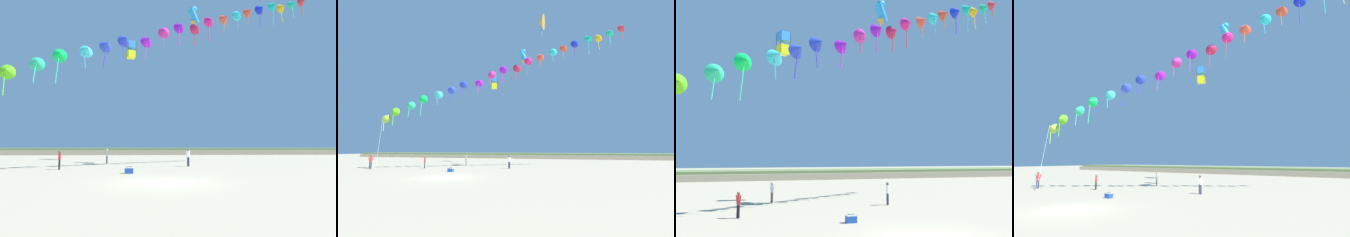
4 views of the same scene
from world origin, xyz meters
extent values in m
plane|color=tan|center=(0.00, 0.00, 0.00)|extent=(240.00, 240.00, 0.00)
cube|color=tan|center=(0.00, 47.92, 0.51)|extent=(120.00, 12.23, 1.01)
cube|color=#6B844C|center=(0.00, 47.92, 1.16)|extent=(120.00, 10.39, 0.58)
cylinder|color=#282D4C|center=(2.58, 10.63, 0.42)|extent=(0.12, 0.12, 0.83)
cylinder|color=#282D4C|center=(2.69, 10.74, 0.42)|extent=(0.12, 0.12, 0.83)
cylinder|color=white|center=(2.64, 10.68, 1.13)|extent=(0.22, 0.22, 0.59)
cylinder|color=white|center=(2.50, 10.55, 1.17)|extent=(0.20, 0.20, 0.56)
cylinder|color=white|center=(2.77, 10.82, 1.17)|extent=(0.20, 0.20, 0.56)
sphere|color=brown|center=(2.64, 10.68, 1.54)|extent=(0.23, 0.23, 0.23)
cylinder|color=black|center=(-7.98, 7.75, 0.38)|extent=(0.11, 0.11, 0.76)
cylinder|color=black|center=(-8.05, 7.86, 0.38)|extent=(0.11, 0.11, 0.76)
cylinder|color=red|center=(-8.01, 7.81, 1.03)|extent=(0.20, 0.20, 0.54)
cylinder|color=red|center=(-7.92, 7.67, 1.07)|extent=(0.16, 0.19, 0.51)
cylinder|color=red|center=(-8.11, 7.95, 1.07)|extent=(0.16, 0.19, 0.51)
sphere|color=brown|center=(-8.01, 7.81, 1.40)|extent=(0.21, 0.21, 0.21)
cylinder|color=#726656|center=(-5.44, 14.37, 0.40)|extent=(0.12, 0.12, 0.80)
cylinder|color=#726656|center=(-5.51, 14.49, 0.40)|extent=(0.12, 0.12, 0.80)
cylinder|color=white|center=(-5.47, 14.43, 1.08)|extent=(0.21, 0.21, 0.57)
cylinder|color=white|center=(-5.39, 14.27, 1.13)|extent=(0.16, 0.20, 0.54)
cylinder|color=white|center=(-5.56, 14.59, 1.13)|extent=(0.16, 0.20, 0.54)
sphere|color=tan|center=(-5.47, 14.43, 1.48)|extent=(0.22, 0.22, 0.22)
cylinder|color=#282D4C|center=(-14.04, 4.93, 0.44)|extent=(0.13, 0.13, 0.89)
cylinder|color=#282D4C|center=(-13.93, 5.04, 0.44)|extent=(0.13, 0.13, 0.89)
cylinder|color=red|center=(-13.99, 4.98, 1.20)|extent=(0.23, 0.23, 0.63)
cylinder|color=red|center=(-14.13, 4.84, 1.25)|extent=(0.21, 0.21, 0.60)
cylinder|color=red|center=(-13.84, 5.12, 1.25)|extent=(0.21, 0.21, 0.60)
sphere|color=brown|center=(-13.99, 4.98, 1.64)|extent=(0.24, 0.24, 0.24)
cone|color=#99C632|center=(-12.36, 5.18, 6.44)|extent=(1.37, 1.28, 1.22)
cylinder|color=#88E539|center=(-12.50, 5.13, 5.46)|extent=(0.21, 0.14, 1.51)
cone|color=#59CD18|center=(-11.17, 5.39, 7.27)|extent=(1.29, 1.09, 1.11)
cylinder|color=#4DE539|center=(-11.31, 5.34, 6.25)|extent=(0.11, 0.09, 1.61)
cone|color=#25CA84|center=(-9.41, 6.13, 8.17)|extent=(1.32, 1.15, 1.17)
cylinder|color=#39E5C6|center=(-9.55, 6.08, 7.27)|extent=(0.21, 0.09, 1.36)
cone|color=#0BD84B|center=(-7.92, 6.59, 9.00)|extent=(1.29, 1.07, 1.12)
cylinder|color=#39E598|center=(-8.06, 6.53, 7.73)|extent=(0.25, 0.08, 2.11)
cone|color=#38D4DE|center=(-6.02, 7.28, 9.66)|extent=(1.39, 1.30, 1.22)
cylinder|color=#39B1E5|center=(-6.17, 7.23, 8.81)|extent=(0.20, 0.09, 1.28)
cone|color=blue|center=(-4.59, 8.13, 10.44)|extent=(1.41, 1.33, 1.23)
cylinder|color=#4A39E5|center=(-4.73, 8.08, 9.33)|extent=(0.28, 0.10, 1.79)
cone|color=blue|center=(-3.14, 8.72, 11.20)|extent=(1.39, 1.30, 1.20)
cylinder|color=#4939E5|center=(-3.28, 8.66, 10.22)|extent=(0.23, 0.11, 1.53)
cone|color=#9F18D4|center=(-1.17, 9.42, 11.46)|extent=(1.40, 1.33, 1.23)
cylinder|color=#DE39E5|center=(-1.31, 9.36, 10.49)|extent=(0.25, 0.09, 1.49)
cone|color=#CC2694|center=(0.42, 9.88, 12.55)|extent=(1.23, 0.95, 1.12)
cylinder|color=#E53982|center=(0.28, 9.83, 11.71)|extent=(0.09, 0.14, 1.24)
cone|color=#8D15D3|center=(1.95, 10.44, 13.33)|extent=(1.33, 1.18, 1.16)
cylinder|color=#CF39E5|center=(1.81, 10.39, 12.27)|extent=(0.13, 0.12, 1.67)
cone|color=#C11C48|center=(3.63, 11.31, 13.64)|extent=(1.29, 1.08, 1.12)
cylinder|color=#E5393E|center=(3.49, 11.25, 12.62)|extent=(0.23, 0.09, 1.61)
cone|color=#E61B87|center=(5.15, 11.78, 14.67)|extent=(1.28, 1.06, 1.12)
cylinder|color=#E5396B|center=(5.01, 11.73, 13.47)|extent=(0.18, 0.17, 1.96)
cone|color=#EC4C36|center=(6.85, 12.22, 15.22)|extent=(1.36, 1.26, 1.18)
cylinder|color=orange|center=(6.71, 12.17, 14.38)|extent=(0.21, 0.10, 1.25)
cone|color=#1FD4DA|center=(8.50, 12.91, 16.01)|extent=(1.27, 1.02, 1.12)
cylinder|color=#39B6E5|center=(8.36, 12.86, 15.10)|extent=(0.20, 0.12, 1.38)
cone|color=#DA432D|center=(9.90, 13.56, 16.74)|extent=(1.36, 1.24, 1.20)
cylinder|color=orange|center=(9.76, 13.50, 15.84)|extent=(0.10, 0.18, 1.37)
cylinder|color=#5139E5|center=(11.29, 13.86, 16.10)|extent=(0.14, 0.13, 2.01)
cylinder|color=#39D7E5|center=(13.18, 14.64, 16.88)|extent=(0.12, 0.29, 2.18)
cylinder|color=silver|center=(-12.19, 4.37, 3.34)|extent=(0.76, 1.27, 6.69)
cylinder|color=#239DEF|center=(3.85, 14.37, 16.46)|extent=(1.59, 1.26, 1.88)
sphere|color=#239DEF|center=(3.85, 14.37, 17.24)|extent=(0.77, 0.77, 0.77)
cone|color=gold|center=(3.85, 14.37, 15.50)|extent=(0.87, 0.87, 0.59)
sphere|color=black|center=(3.85, 14.37, 17.46)|extent=(0.16, 0.16, 0.16)
cube|color=yellow|center=(-3.87, 22.44, 14.73)|extent=(1.42, 1.42, 0.96)
cube|color=#2D85E5|center=(-3.87, 22.44, 16.14)|extent=(1.42, 1.42, 0.96)
cylinder|color=black|center=(-3.55, 23.15, 15.44)|extent=(0.04, 0.04, 2.36)
cylinder|color=black|center=(-4.58, 22.76, 15.44)|extent=(0.04, 0.04, 2.36)
cylinder|color=black|center=(-4.18, 21.73, 15.44)|extent=(0.04, 0.04, 2.36)
cylinder|color=black|center=(-3.16, 22.13, 15.44)|extent=(0.04, 0.04, 2.36)
cube|color=blue|center=(-2.20, 4.55, 0.18)|extent=(0.56, 0.40, 0.36)
cube|color=white|center=(-2.20, 4.55, 0.39)|extent=(0.58, 0.41, 0.06)
cylinder|color=black|center=(-2.20, 4.55, 0.45)|extent=(0.45, 0.03, 0.03)
camera|label=1|loc=(-0.47, -13.60, 1.84)|focal=28.00mm
camera|label=2|loc=(11.02, -17.45, 2.37)|focal=24.00mm
camera|label=3|loc=(-8.21, -14.06, 3.45)|focal=38.00mm
camera|label=4|loc=(14.73, -9.97, 2.97)|focal=28.00mm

